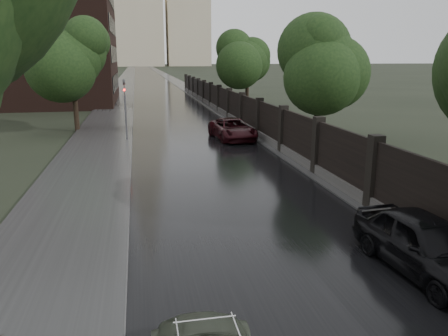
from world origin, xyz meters
TOP-DOWN VIEW (x-y plane):
  - road at (0.00, 190.00)m, footprint 8.00×420.00m
  - sidewalk_left at (-6.00, 190.00)m, footprint 4.00×420.00m
  - verge_right at (5.50, 190.00)m, footprint 3.00×420.00m
  - fence_right at (4.60, 32.01)m, footprint 0.45×75.72m
  - tree_left_far at (-8.00, 30.00)m, footprint 4.25×4.25m
  - tree_right_b at (7.50, 22.00)m, footprint 4.08×4.08m
  - tree_right_c at (7.50, 40.00)m, footprint 4.08×4.08m
  - traffic_light at (-4.30, 24.99)m, footprint 0.16×0.32m
  - brick_building at (-18.00, 52.00)m, footprint 24.00×18.00m
  - stalinist_tower at (0.00, 300.00)m, footprint 92.00×30.00m
  - car_right_near at (3.40, 5.30)m, footprint 2.09×4.58m
  - car_right_far at (2.62, 24.54)m, footprint 2.75×5.19m

SIDE VIEW (x-z plane):
  - road at x=0.00m, z-range 0.00..0.02m
  - verge_right at x=5.50m, z-range 0.00..0.08m
  - sidewalk_left at x=-6.00m, z-range 0.00..0.16m
  - car_right_far at x=2.62m, z-range 0.00..1.39m
  - car_right_near at x=3.40m, z-range 0.00..1.52m
  - fence_right at x=4.60m, z-range -0.34..2.36m
  - traffic_light at x=-4.30m, z-range 0.40..4.40m
  - tree_right_b at x=7.50m, z-range 1.44..8.46m
  - tree_right_c at x=7.50m, z-range 1.44..8.46m
  - tree_left_far at x=-8.00m, z-range 1.55..8.94m
  - brick_building at x=-18.00m, z-range 0.00..20.00m
  - stalinist_tower at x=0.00m, z-range -41.12..117.88m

